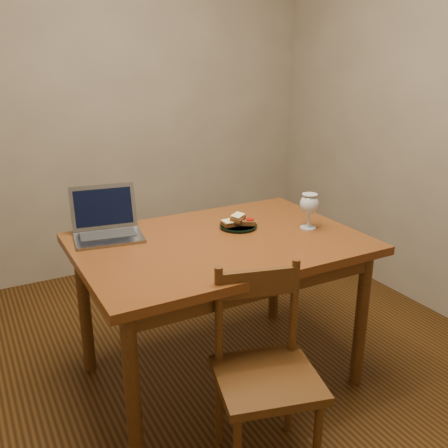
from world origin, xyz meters
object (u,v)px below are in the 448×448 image
table (220,257)px  milk_glass (309,211)px  plate (238,226)px  laptop (106,223)px  chair (266,364)px

table → milk_glass: (0.46, -0.07, 0.17)m
plate → milk_glass: (0.30, -0.17, 0.08)m
table → laptop: size_ratio=3.75×
table → plate: (0.16, 0.10, 0.09)m
table → laptop: 0.56m
chair → plate: 0.78m
laptop → milk_glass: bearing=-14.7°
milk_glass → chair: bearing=-138.5°
plate → laptop: size_ratio=0.54×
chair → milk_glass: milk_glass is taller
chair → milk_glass: 0.84m
chair → laptop: bearing=125.9°
table → plate: plate is taller
milk_glass → laptop: 0.98m
table → laptop: (-0.44, 0.32, 0.15)m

